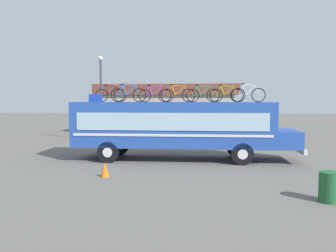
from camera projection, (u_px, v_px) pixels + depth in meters
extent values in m
plane|color=#605E59|center=(173.00, 159.00, 16.33)|extent=(120.00, 120.00, 0.00)
cube|color=#23479E|center=(173.00, 124.00, 16.19)|extent=(9.82, 2.56, 2.21)
cube|color=#23479E|center=(284.00, 139.00, 15.76)|extent=(1.21, 2.36, 0.83)
cube|color=#99B7C6|center=(171.00, 122.00, 14.89)|extent=(9.03, 0.04, 0.83)
cube|color=#99B7C6|center=(174.00, 119.00, 17.46)|extent=(9.03, 0.04, 0.83)
cube|color=silver|center=(171.00, 135.00, 14.93)|extent=(9.43, 0.03, 0.12)
cube|color=silver|center=(174.00, 130.00, 17.51)|extent=(9.43, 0.03, 0.12)
cube|color=silver|center=(298.00, 149.00, 15.74)|extent=(0.16, 2.43, 0.24)
cylinder|color=black|center=(242.00, 154.00, 14.87)|extent=(1.04, 0.28, 1.04)
cylinder|color=silver|center=(242.00, 154.00, 14.87)|extent=(0.47, 0.30, 0.47)
cylinder|color=black|center=(236.00, 147.00, 17.13)|extent=(1.04, 0.28, 1.04)
cylinder|color=silver|center=(236.00, 147.00, 17.13)|extent=(0.47, 0.30, 0.47)
cylinder|color=black|center=(108.00, 152.00, 15.42)|extent=(1.04, 0.28, 1.04)
cylinder|color=silver|center=(108.00, 152.00, 15.42)|extent=(0.47, 0.30, 0.47)
cylinder|color=black|center=(119.00, 145.00, 17.69)|extent=(1.04, 0.28, 1.04)
cylinder|color=silver|center=(119.00, 145.00, 17.69)|extent=(0.47, 0.30, 0.47)
cube|color=#193899|center=(96.00, 98.00, 16.31)|extent=(0.57, 0.50, 0.39)
torus|color=black|center=(102.00, 95.00, 16.83)|extent=(0.69, 0.04, 0.69)
torus|color=black|center=(120.00, 95.00, 16.75)|extent=(0.69, 0.04, 0.69)
cylinder|color=black|center=(107.00, 90.00, 16.79)|extent=(0.19, 0.04, 0.49)
cylinder|color=black|center=(113.00, 91.00, 16.76)|extent=(0.46, 0.04, 0.48)
cylinder|color=black|center=(111.00, 86.00, 16.75)|extent=(0.60, 0.04, 0.07)
cylinder|color=black|center=(105.00, 95.00, 16.82)|extent=(0.38, 0.03, 0.05)
cylinder|color=black|center=(103.00, 91.00, 16.81)|extent=(0.24, 0.03, 0.52)
cylinder|color=black|center=(118.00, 91.00, 16.74)|extent=(0.21, 0.03, 0.48)
cylinder|color=silver|center=(117.00, 85.00, 16.72)|extent=(0.03, 0.44, 0.03)
ellipsoid|color=black|center=(105.00, 85.00, 16.77)|extent=(0.20, 0.08, 0.06)
torus|color=black|center=(118.00, 95.00, 15.89)|extent=(0.69, 0.04, 0.69)
torus|color=black|center=(139.00, 95.00, 15.79)|extent=(0.69, 0.04, 0.69)
cylinder|color=#197FDB|center=(124.00, 90.00, 15.84)|extent=(0.21, 0.04, 0.50)
cylinder|color=#197FDB|center=(131.00, 90.00, 15.81)|extent=(0.51, 0.04, 0.48)
cylinder|color=#197FDB|center=(129.00, 85.00, 15.80)|extent=(0.66, 0.04, 0.07)
cylinder|color=#197FDB|center=(122.00, 95.00, 15.87)|extent=(0.42, 0.03, 0.05)
cylinder|color=#197FDB|center=(120.00, 90.00, 15.86)|extent=(0.27, 0.03, 0.52)
cylinder|color=#197FDB|center=(137.00, 90.00, 15.78)|extent=(0.23, 0.03, 0.48)
cylinder|color=silver|center=(135.00, 85.00, 15.77)|extent=(0.03, 0.44, 0.03)
ellipsoid|color=black|center=(122.00, 84.00, 15.82)|extent=(0.20, 0.08, 0.06)
torus|color=black|center=(145.00, 96.00, 15.99)|extent=(0.65, 0.04, 0.65)
torus|color=black|center=(165.00, 96.00, 15.91)|extent=(0.65, 0.04, 0.65)
cylinder|color=purple|center=(151.00, 91.00, 15.95)|extent=(0.20, 0.04, 0.46)
cylinder|color=purple|center=(157.00, 91.00, 15.92)|extent=(0.47, 0.04, 0.44)
cylinder|color=purple|center=(155.00, 86.00, 15.91)|extent=(0.61, 0.04, 0.07)
cylinder|color=purple|center=(148.00, 95.00, 15.98)|extent=(0.39, 0.03, 0.05)
cylinder|color=purple|center=(147.00, 91.00, 15.97)|extent=(0.25, 0.03, 0.48)
cylinder|color=purple|center=(163.00, 91.00, 15.90)|extent=(0.21, 0.03, 0.45)
cylinder|color=silver|center=(161.00, 86.00, 15.88)|extent=(0.03, 0.44, 0.03)
ellipsoid|color=black|center=(149.00, 85.00, 15.93)|extent=(0.20, 0.08, 0.06)
torus|color=black|center=(167.00, 95.00, 16.06)|extent=(0.68, 0.04, 0.68)
torus|color=black|center=(189.00, 95.00, 15.96)|extent=(0.68, 0.04, 0.68)
cylinder|color=orange|center=(174.00, 90.00, 16.01)|extent=(0.21, 0.04, 0.48)
cylinder|color=orange|center=(180.00, 91.00, 15.98)|extent=(0.50, 0.04, 0.46)
cylinder|color=orange|center=(178.00, 86.00, 15.97)|extent=(0.65, 0.04, 0.07)
cylinder|color=orange|center=(171.00, 95.00, 16.04)|extent=(0.41, 0.03, 0.05)
cylinder|color=orange|center=(169.00, 91.00, 16.03)|extent=(0.26, 0.03, 0.50)
cylinder|color=orange|center=(187.00, 91.00, 15.96)|extent=(0.22, 0.03, 0.47)
cylinder|color=silver|center=(185.00, 85.00, 15.94)|extent=(0.03, 0.44, 0.03)
ellipsoid|color=black|center=(172.00, 85.00, 16.00)|extent=(0.20, 0.08, 0.06)
torus|color=black|center=(193.00, 95.00, 15.68)|extent=(0.66, 0.04, 0.66)
torus|color=black|center=(213.00, 95.00, 15.59)|extent=(0.66, 0.04, 0.66)
cylinder|color=green|center=(199.00, 90.00, 15.63)|extent=(0.19, 0.04, 0.47)
cylinder|color=green|center=(205.00, 91.00, 15.61)|extent=(0.47, 0.04, 0.45)
cylinder|color=green|center=(203.00, 86.00, 15.60)|extent=(0.60, 0.04, 0.07)
cylinder|color=green|center=(197.00, 95.00, 15.66)|extent=(0.38, 0.03, 0.05)
cylinder|color=green|center=(195.00, 91.00, 15.65)|extent=(0.25, 0.03, 0.49)
cylinder|color=green|center=(211.00, 91.00, 15.58)|extent=(0.21, 0.03, 0.46)
cylinder|color=silver|center=(210.00, 85.00, 15.57)|extent=(0.03, 0.44, 0.03)
ellipsoid|color=black|center=(197.00, 85.00, 15.62)|extent=(0.20, 0.08, 0.06)
torus|color=black|center=(216.00, 95.00, 15.75)|extent=(0.65, 0.04, 0.65)
torus|color=black|center=(237.00, 95.00, 15.66)|extent=(0.65, 0.04, 0.65)
cylinder|color=#B2B20C|center=(222.00, 90.00, 15.70)|extent=(0.20, 0.04, 0.47)
cylinder|color=#B2B20C|center=(229.00, 91.00, 15.68)|extent=(0.47, 0.04, 0.45)
cylinder|color=#B2B20C|center=(227.00, 86.00, 15.67)|extent=(0.61, 0.04, 0.07)
cylinder|color=#B2B20C|center=(220.00, 95.00, 15.73)|extent=(0.39, 0.03, 0.05)
cylinder|color=#B2B20C|center=(218.00, 91.00, 15.72)|extent=(0.25, 0.03, 0.49)
cylinder|color=#B2B20C|center=(235.00, 91.00, 15.65)|extent=(0.21, 0.03, 0.45)
cylinder|color=silver|center=(233.00, 85.00, 15.64)|extent=(0.03, 0.44, 0.03)
ellipsoid|color=black|center=(221.00, 85.00, 15.69)|extent=(0.20, 0.08, 0.06)
torus|color=black|center=(238.00, 95.00, 16.00)|extent=(0.71, 0.04, 0.71)
torus|color=black|center=(259.00, 95.00, 15.91)|extent=(0.71, 0.04, 0.71)
cylinder|color=white|center=(244.00, 90.00, 15.95)|extent=(0.19, 0.04, 0.51)
cylinder|color=white|center=(251.00, 90.00, 15.93)|extent=(0.47, 0.04, 0.49)
cylinder|color=white|center=(249.00, 85.00, 15.92)|extent=(0.60, 0.04, 0.07)
cylinder|color=white|center=(242.00, 95.00, 15.98)|extent=(0.38, 0.03, 0.05)
cylinder|color=white|center=(241.00, 90.00, 15.97)|extent=(0.25, 0.03, 0.53)
cylinder|color=white|center=(257.00, 90.00, 15.90)|extent=(0.21, 0.03, 0.49)
cylinder|color=silver|center=(255.00, 84.00, 15.89)|extent=(0.03, 0.44, 0.03)
ellipsoid|color=black|center=(243.00, 84.00, 15.94)|extent=(0.20, 0.08, 0.06)
cube|color=#9E9E99|center=(168.00, 114.00, 30.63)|extent=(11.79, 6.23, 3.53)
cube|color=brown|center=(168.00, 90.00, 30.46)|extent=(12.73, 6.73, 0.91)
cube|color=red|center=(165.00, 106.00, 27.38)|extent=(7.07, 0.16, 0.70)
cylinder|color=#1E592D|center=(329.00, 187.00, 9.40)|extent=(0.58, 0.58, 0.90)
cone|color=orange|center=(105.00, 170.00, 12.54)|extent=(0.34, 0.34, 0.57)
cylinder|color=#38383D|center=(101.00, 102.00, 22.60)|extent=(0.14, 0.14, 5.89)
sphere|color=#F2EDCC|center=(100.00, 58.00, 22.36)|extent=(0.31, 0.31, 0.31)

